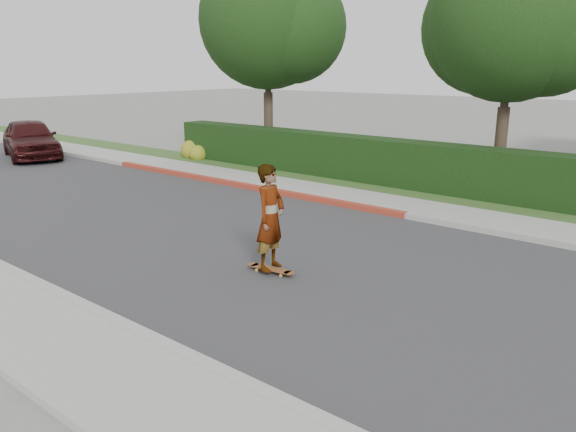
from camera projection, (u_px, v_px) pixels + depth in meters
The scene contains 15 objects.
ground at pixel (269, 250), 11.68m from camera, with size 120.00×120.00×0.00m, color slate.
road at pixel (269, 250), 11.68m from camera, with size 60.00×8.00×0.01m, color #2D2D30.
curb_near at pixel (93, 312), 8.61m from camera, with size 60.00×0.20×0.15m, color #9E9E99.
sidewalk_near at pixel (36, 333), 7.94m from camera, with size 60.00×1.60×0.12m, color gray.
curb_far at pixel (372, 209), 14.72m from camera, with size 60.00×0.20×0.15m, color #9E9E99.
curb_red_section at pixel (236, 184), 17.79m from camera, with size 12.00×0.21×0.15m, color #9A3321.
sidewalk_far at pixel (389, 204), 15.39m from camera, with size 60.00×1.60×0.12m, color gray.
planting_strip at pixel (416, 194), 16.59m from camera, with size 60.00×1.60×0.10m, color #2D4C1E.
hedge at pixel (344, 158), 18.69m from camera, with size 15.00×1.00×1.50m, color black.
flowering_shrub at pixel (194, 152), 22.76m from camera, with size 1.40×1.00×0.90m.
tree_left at pixel (271, 24), 21.40m from camera, with size 5.99×5.21×8.00m.
tree_center at pixel (514, 24), 16.34m from camera, with size 5.66×4.84×7.44m.
skateboard at pixel (271, 269), 10.37m from camera, with size 1.02×0.32×0.09m.
skateboarder at pixel (270, 218), 10.12m from camera, with size 0.71×0.47×1.95m, color white.
car_maroon at pixel (30, 138), 23.20m from camera, with size 1.89×4.69×1.60m, color #391212.
Camera 1 is at (7.36, -8.31, 3.73)m, focal length 35.00 mm.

